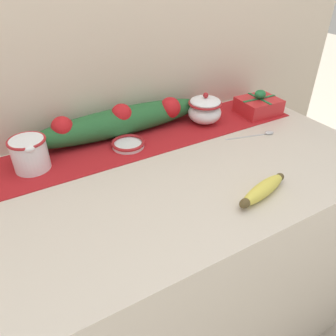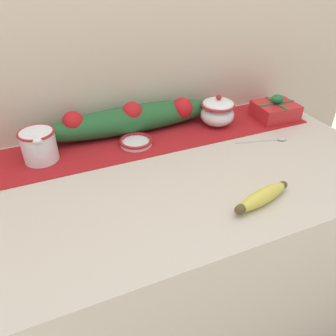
% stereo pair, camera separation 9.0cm
% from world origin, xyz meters
% --- Properties ---
extents(ground_plane, '(12.00, 12.00, 0.00)m').
position_xyz_m(ground_plane, '(0.00, 0.00, 0.00)').
color(ground_plane, gray).
extents(countertop, '(1.39, 0.69, 0.88)m').
position_xyz_m(countertop, '(0.00, 0.00, 0.44)').
color(countertop, beige).
rests_on(countertop, ground_plane).
extents(back_wall, '(2.19, 0.04, 2.40)m').
position_xyz_m(back_wall, '(0.00, 0.37, 1.20)').
color(back_wall, beige).
rests_on(back_wall, ground_plane).
extents(table_runner, '(1.28, 0.24, 0.00)m').
position_xyz_m(table_runner, '(0.00, 0.22, 0.88)').
color(table_runner, '#A8191E').
rests_on(table_runner, countertop).
extents(cream_pitcher, '(0.11, 0.13, 0.10)m').
position_xyz_m(cream_pitcher, '(-0.32, 0.22, 0.93)').
color(cream_pitcher, white).
rests_on(cream_pitcher, countertop).
extents(sugar_bowl, '(0.13, 0.13, 0.12)m').
position_xyz_m(sugar_bowl, '(0.31, 0.22, 0.93)').
color(sugar_bowl, white).
rests_on(sugar_bowl, countertop).
extents(small_dish, '(0.11, 0.11, 0.02)m').
position_xyz_m(small_dish, '(-0.02, 0.19, 0.89)').
color(small_dish, white).
rests_on(small_dish, countertop).
extents(banana, '(0.20, 0.08, 0.04)m').
position_xyz_m(banana, '(0.19, -0.22, 0.90)').
color(banana, '#DBCC4C').
rests_on(banana, countertop).
extents(spoon, '(0.18, 0.06, 0.01)m').
position_xyz_m(spoon, '(0.44, 0.03, 0.88)').
color(spoon, '#B7B7BC').
rests_on(spoon, countertop).
extents(gift_box, '(0.16, 0.14, 0.09)m').
position_xyz_m(gift_box, '(0.55, 0.18, 0.91)').
color(gift_box, red).
rests_on(gift_box, countertop).
extents(poinsettia_garland, '(0.67, 0.11, 0.12)m').
position_xyz_m(poinsettia_garland, '(0.00, 0.29, 0.93)').
color(poinsettia_garland, '#235B2D').
rests_on(poinsettia_garland, countertop).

